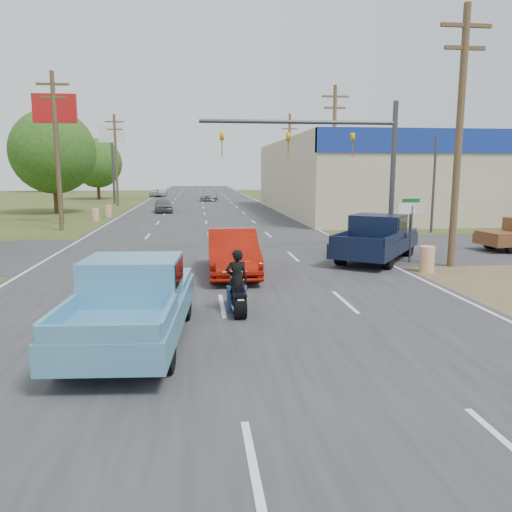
{
  "coord_description": "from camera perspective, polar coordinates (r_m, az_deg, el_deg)",
  "views": [
    {
      "loc": [
        -0.66,
        -5.78,
        3.79
      ],
      "look_at": [
        1.07,
        8.82,
        1.3
      ],
      "focal_mm": 35.0,
      "sensor_mm": 36.0,
      "label": 1
    }
  ],
  "objects": [
    {
      "name": "barrel_2",
      "position": [
        40.68,
        -17.88,
        4.51
      ],
      "size": [
        0.56,
        0.56,
        1.0
      ],
      "primitive_type": "cylinder",
      "color": "orange",
      "rests_on": "ground"
    },
    {
      "name": "barrel_0",
      "position": [
        20.05,
        18.95,
        -0.36
      ],
      "size": [
        0.56,
        0.56,
        1.0
      ],
      "primitive_type": "cylinder",
      "color": "orange",
      "rests_on": "ground"
    },
    {
      "name": "distant_car_grey",
      "position": [
        47.89,
        -10.54,
        5.72
      ],
      "size": [
        2.02,
        4.11,
        1.35
      ],
      "primitive_type": "imported",
      "rotation": [
        0.0,
        0.0,
        0.11
      ],
      "color": "#5C5C61",
      "rests_on": "ground"
    },
    {
      "name": "utility_pole_3",
      "position": [
        55.74,
        3.84,
        11.16
      ],
      "size": [
        2.0,
        0.28,
        10.0
      ],
      "color": "#4C3823",
      "rests_on": "ground"
    },
    {
      "name": "barrel_3",
      "position": [
        44.55,
        -16.53,
        4.98
      ],
      "size": [
        0.56,
        0.56,
        1.0
      ],
      "primitive_type": "cylinder",
      "color": "orange",
      "rests_on": "ground"
    },
    {
      "name": "pole_sign_left_far",
      "position": [
        62.65,
        -16.14,
        12.33
      ],
      "size": [
        3.0,
        0.35,
        9.2
      ],
      "color": "#3F3F44",
      "rests_on": "ground"
    },
    {
      "name": "blue_pickup",
      "position": [
        11.55,
        -13.78,
        -4.81
      ],
      "size": [
        2.66,
        5.93,
        1.92
      ],
      "rotation": [
        0.0,
        0.0,
        -0.08
      ],
      "color": "black",
      "rests_on": "ground"
    },
    {
      "name": "street_name_sign",
      "position": [
        23.39,
        17.19,
        3.83
      ],
      "size": [
        0.8,
        0.08,
        2.61
      ],
      "color": "#3F3F44",
      "rests_on": "ground"
    },
    {
      "name": "utility_pole_1",
      "position": [
        21.41,
        22.21,
        13.01
      ],
      "size": [
        2.0,
        0.28,
        10.0
      ],
      "color": "#4C3823",
      "rests_on": "ground"
    },
    {
      "name": "distant_car_silver",
      "position": [
        66.79,
        -5.38,
        6.94
      ],
      "size": [
        2.57,
        5.25,
        1.47
      ],
      "primitive_type": "imported",
      "rotation": [
        0.0,
        0.0,
        -0.1
      ],
      "color": "#98989C",
      "rests_on": "ground"
    },
    {
      "name": "tree_5",
      "position": [
        105.36,
        10.36,
        10.59
      ],
      "size": [
        7.98,
        7.98,
        9.88
      ],
      "color": "#422D19",
      "rests_on": "ground"
    },
    {
      "name": "pole_sign_left_near",
      "position": [
        39.19,
        -21.92,
        13.88
      ],
      "size": [
        3.0,
        0.35,
        9.2
      ],
      "color": "#3F3F44",
      "rests_on": "ground"
    },
    {
      "name": "red_convertible",
      "position": [
        18.47,
        -2.7,
        0.39
      ],
      "size": [
        1.81,
        5.07,
        1.67
      ],
      "primitive_type": "imported",
      "rotation": [
        0.0,
        0.0,
        -0.01
      ],
      "color": "#941206",
      "rests_on": "ground"
    },
    {
      "name": "lane_sign",
      "position": [
        21.76,
        17.36,
        4.19
      ],
      "size": [
        1.2,
        0.08,
        2.52
      ],
      "color": "#3F3F44",
      "rests_on": "ground"
    },
    {
      "name": "tree_2",
      "position": [
        73.06,
        -17.7,
        10.07
      ],
      "size": [
        6.72,
        6.72,
        8.32
      ],
      "color": "#422D19",
      "rests_on": "ground"
    },
    {
      "name": "main_road",
      "position": [
        45.94,
        -5.91,
        4.84
      ],
      "size": [
        15.0,
        180.0,
        0.02
      ],
      "primitive_type": "cube",
      "color": "#2D2D30",
      "rests_on": "ground"
    },
    {
      "name": "tree_1",
      "position": [
        49.51,
        -22.19,
        10.98
      ],
      "size": [
        7.56,
        7.56,
        9.36
      ],
      "color": "#422D19",
      "rests_on": "ground"
    },
    {
      "name": "utility_pole_5",
      "position": [
        34.95,
        -21.84,
        11.44
      ],
      "size": [
        2.0,
        0.28,
        10.0
      ],
      "color": "#4C3823",
      "rests_on": "ground"
    },
    {
      "name": "utility_pole_2",
      "position": [
        38.19,
        8.88,
        11.79
      ],
      "size": [
        2.0,
        0.28,
        10.0
      ],
      "color": "#4C3823",
      "rests_on": "ground"
    },
    {
      "name": "signal_mast",
      "position": [
        23.71,
        9.34,
        11.93
      ],
      "size": [
        9.12,
        0.4,
        7.0
      ],
      "color": "#3F3F44",
      "rests_on": "ground"
    },
    {
      "name": "utility_pole_6",
      "position": [
        58.48,
        -15.71,
        10.75
      ],
      "size": [
        2.0,
        0.28,
        10.0
      ],
      "color": "#4C3823",
      "rests_on": "ground"
    },
    {
      "name": "navy_pickup",
      "position": [
        22.21,
        13.74,
        2.1
      ],
      "size": [
        5.32,
        6.14,
        1.97
      ],
      "rotation": [
        0.0,
        0.0,
        -0.63
      ],
      "color": "black",
      "rests_on": "ground"
    },
    {
      "name": "cross_road",
      "position": [
        24.09,
        -5.09,
        0.54
      ],
      "size": [
        120.0,
        10.0,
        0.02
      ],
      "primitive_type": "cube",
      "color": "#2D2D30",
      "rests_on": "ground"
    },
    {
      "name": "ground",
      "position": [
        6.94,
        -0.23,
        -23.45
      ],
      "size": [
        200.0,
        200.0,
        0.0
      ],
      "primitive_type": "plane",
      "color": "#39441B",
      "rests_on": "ground"
    },
    {
      "name": "rider",
      "position": [
        13.44,
        -2.21,
        -3.13
      ],
      "size": [
        0.62,
        0.43,
        1.65
      ],
      "primitive_type": "imported",
      "rotation": [
        0.0,
        0.0,
        3.19
      ],
      "color": "black",
      "rests_on": "ground"
    },
    {
      "name": "distant_car_white",
      "position": [
        78.4,
        -11.09,
        7.1
      ],
      "size": [
        2.63,
        4.63,
        1.22
      ],
      "primitive_type": "imported",
      "rotation": [
        0.0,
        0.0,
        3.0
      ],
      "color": "silver",
      "rests_on": "ground"
    },
    {
      "name": "motorcycle",
      "position": [
        13.49,
        -2.18,
        -4.71
      ],
      "size": [
        0.62,
        2.02,
        1.03
      ],
      "rotation": [
        0.0,
        0.0,
        0.05
      ],
      "color": "black",
      "rests_on": "ground"
    },
    {
      "name": "tree_6",
      "position": [
        105.0,
        -23.36,
        10.32
      ],
      "size": [
        8.82,
        8.82,
        10.92
      ],
      "color": "#422D19",
      "rests_on": "ground"
    },
    {
      "name": "barrel_1",
      "position": [
        27.99,
        12.21,
        2.64
      ],
      "size": [
        0.56,
        0.56,
        1.0
      ],
      "primitive_type": "cylinder",
      "color": "orange",
      "rests_on": "ground"
    }
  ]
}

